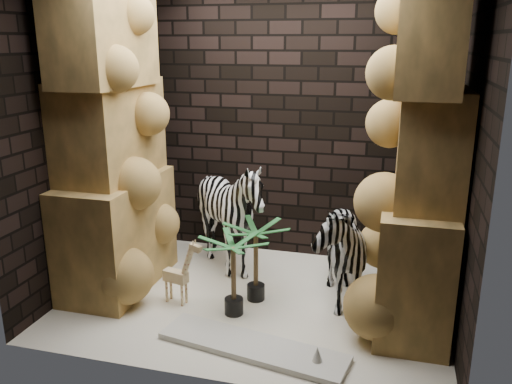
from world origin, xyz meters
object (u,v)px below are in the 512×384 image
(zebra_right, at_px, (333,238))
(zebra_left, at_px, (231,220))
(giraffe_toy, at_px, (175,269))
(palm_back, at_px, (234,276))
(surfboard, at_px, (252,347))
(palm_front, at_px, (256,262))

(zebra_right, distance_m, zebra_left, 1.17)
(giraffe_toy, relative_size, palm_back, 0.92)
(palm_back, bearing_deg, giraffe_toy, 173.90)
(palm_back, bearing_deg, zebra_right, 30.65)
(giraffe_toy, relative_size, surfboard, 0.44)
(zebra_right, distance_m, palm_back, 0.98)
(surfboard, bearing_deg, zebra_right, 73.42)
(zebra_right, bearing_deg, palm_front, 176.47)
(zebra_left, bearing_deg, zebra_right, -17.84)
(zebra_left, bearing_deg, palm_back, -70.18)
(palm_front, distance_m, surfboard, 0.92)
(zebra_left, distance_m, palm_back, 0.93)
(zebra_right, height_order, surfboard, zebra_right)
(giraffe_toy, bearing_deg, palm_front, 32.54)
(giraffe_toy, height_order, surfboard, giraffe_toy)
(zebra_right, height_order, giraffe_toy, zebra_right)
(zebra_right, relative_size, palm_front, 1.65)
(palm_back, height_order, surfboard, palm_back)
(zebra_right, relative_size, palm_back, 1.71)
(giraffe_toy, xyz_separation_m, surfboard, (0.90, -0.57, -0.32))
(zebra_right, distance_m, surfboard, 1.27)
(giraffe_toy, height_order, palm_back, palm_back)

